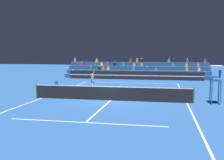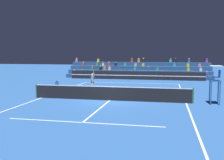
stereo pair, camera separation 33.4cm
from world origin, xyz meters
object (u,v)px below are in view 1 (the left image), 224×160
object	(u,v)px
ball_kid_courtside	(56,85)
tennis_player	(93,81)
umpire_chair	(216,79)
tennis_ball	(142,95)

from	to	relation	value
ball_kid_courtside	tennis_player	world-z (taller)	tennis_player
umpire_chair	ball_kid_courtside	bearing A→B (deg)	158.23
ball_kid_courtside	tennis_ball	world-z (taller)	ball_kid_courtside
tennis_player	umpire_chair	bearing A→B (deg)	-20.53
tennis_ball	ball_kid_courtside	bearing A→B (deg)	163.24
tennis_ball	umpire_chair	bearing A→B (deg)	-29.36
tennis_player	tennis_ball	size ratio (longest dim) A/B	36.61
ball_kid_courtside	tennis_ball	size ratio (longest dim) A/B	12.43
umpire_chair	tennis_ball	distance (m)	6.31
umpire_chair	ball_kid_courtside	size ratio (longest dim) A/B	3.16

